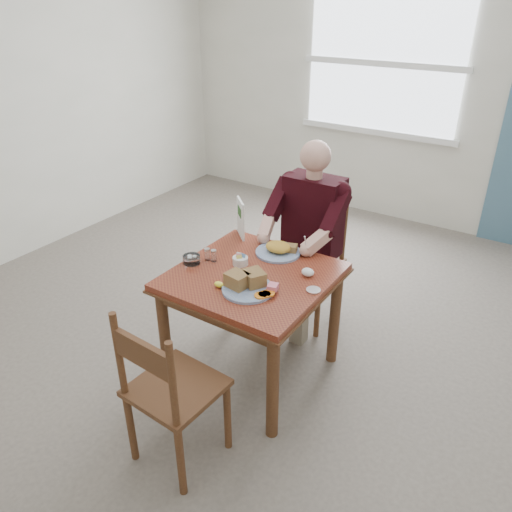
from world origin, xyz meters
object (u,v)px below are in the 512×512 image
Objects in this scene: diner at (308,223)px; chair_far at (312,260)px; chair_near at (170,391)px; near_plate at (248,284)px; far_plate at (279,249)px; table at (252,289)px.

chair_far is at bearing 90.01° from diner.
chair_near is 1.56m from diner.
far_plate is (-0.08, 0.47, -0.01)m from near_plate.
chair_far is at bearing 91.50° from chair_near.
table is 0.34m from far_plate.
table is at bearing 115.78° from near_plate.
chair_far is 2.56× the size of near_plate.
diner is at bearing 90.20° from far_plate.
table is 2.48× the size of far_plate.
table is at bearing -90.00° from chair_far.
chair_far is 0.57m from far_plate.
table is 0.23m from near_plate.
chair_far is 0.69× the size of diner.
diner reaches higher than far_plate.
near_plate is 1.00× the size of far_plate.
chair_far reaches higher than far_plate.
chair_far is at bearing 90.00° from table.
table is 0.81m from chair_far.
diner reaches higher than chair_far.
far_plate is (0.00, 0.31, 0.14)m from table.
chair_near is (0.04, -1.61, 0.00)m from chair_far.
diner reaches higher than table.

